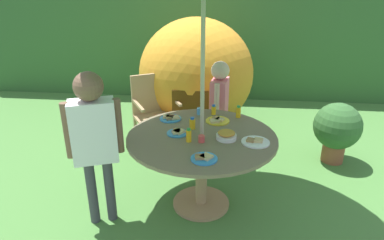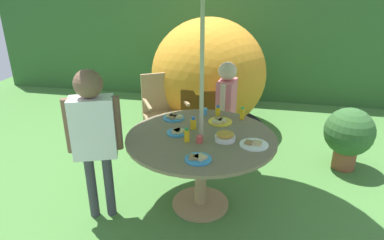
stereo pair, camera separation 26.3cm
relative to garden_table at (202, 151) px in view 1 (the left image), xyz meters
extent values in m
cube|color=#477A38|center=(0.00, 0.00, -0.60)|extent=(10.00, 10.00, 0.02)
cube|color=#33602D|center=(0.00, 3.57, 0.32)|extent=(9.00, 0.70, 1.82)
cylinder|color=tan|center=(0.00, 0.00, -0.57)|extent=(0.55, 0.55, 0.03)
cylinder|color=tan|center=(0.00, 0.00, -0.23)|extent=(0.11, 0.11, 0.71)
cylinder|color=#75664C|center=(0.00, 0.00, 0.14)|extent=(1.35, 1.35, 0.03)
cylinder|color=#B7AD8C|center=(0.00, 0.00, 0.53)|extent=(0.04, 0.04, 2.24)
cylinder|color=tan|center=(-0.75, 0.82, -0.39)|extent=(0.04, 0.04, 0.40)
cylinder|color=tan|center=(-0.34, 1.06, -0.39)|extent=(0.04, 0.04, 0.40)
cylinder|color=tan|center=(-0.96, 1.19, -0.39)|extent=(0.04, 0.04, 0.40)
cylinder|color=tan|center=(-0.55, 1.42, -0.39)|extent=(0.04, 0.04, 0.40)
cube|color=tan|center=(-0.65, 1.12, -0.17)|extent=(0.67, 0.65, 0.04)
cube|color=tan|center=(-0.76, 1.30, 0.10)|extent=(0.46, 0.28, 0.51)
cube|color=tan|center=(-0.85, 1.01, 0.05)|extent=(0.26, 0.42, 0.03)
cube|color=tan|center=(-0.45, 1.24, 0.05)|extent=(0.26, 0.42, 0.03)
ellipsoid|color=orange|center=(-0.24, 1.97, 0.20)|extent=(1.63, 1.64, 1.57)
cylinder|color=black|center=(-0.24, 1.97, -0.58)|extent=(1.67, 1.67, 0.01)
cube|color=#4B310D|center=(-0.23, 1.17, -0.16)|extent=(0.45, 0.03, 0.71)
cylinder|color=brown|center=(1.51, 1.03, -0.47)|extent=(0.26, 0.26, 0.23)
sphere|color=#33602D|center=(1.51, 1.03, -0.13)|extent=(0.55, 0.55, 0.55)
cylinder|color=#3F3F47|center=(0.14, 0.99, -0.32)|extent=(0.07, 0.07, 0.54)
cylinder|color=#3F3F47|center=(0.12, 0.86, -0.32)|extent=(0.07, 0.07, 0.54)
cube|color=#EA727F|center=(0.13, 0.93, 0.19)|extent=(0.21, 0.34, 0.46)
cylinder|color=#D8B293|center=(0.15, 1.10, 0.21)|extent=(0.06, 0.06, 0.41)
cylinder|color=#D8B293|center=(0.10, 0.75, 0.21)|extent=(0.06, 0.06, 0.41)
sphere|color=#D8B293|center=(0.13, 0.93, 0.52)|extent=(0.21, 0.21, 0.21)
cylinder|color=#3F3F47|center=(-0.94, -0.35, -0.28)|extent=(0.09, 0.09, 0.62)
cylinder|color=#3F3F47|center=(-0.79, -0.29, -0.28)|extent=(0.09, 0.09, 0.62)
cube|color=white|center=(-0.86, -0.32, 0.30)|extent=(0.41, 0.31, 0.53)
cylinder|color=brown|center=(-1.05, -0.39, 0.33)|extent=(0.07, 0.07, 0.47)
cylinder|color=brown|center=(-0.68, -0.25, 0.33)|extent=(0.07, 0.07, 0.47)
sphere|color=brown|center=(-0.86, -0.32, 0.68)|extent=(0.24, 0.24, 0.24)
cylinder|color=white|center=(0.22, -0.05, 0.18)|extent=(0.18, 0.18, 0.04)
ellipsoid|color=gold|center=(0.22, -0.05, 0.21)|extent=(0.15, 0.15, 0.04)
cylinder|color=#338CD8|center=(-0.34, 0.35, 0.16)|extent=(0.22, 0.22, 0.01)
cube|color=tan|center=(-0.30, 0.35, 0.18)|extent=(0.10, 0.10, 0.02)
cube|color=#9E7547|center=(-0.35, 0.37, 0.18)|extent=(0.10, 0.10, 0.02)
cube|color=tan|center=(-0.39, 0.36, 0.18)|extent=(0.07, 0.07, 0.02)
cube|color=#9E7547|center=(-0.35, 0.32, 0.18)|extent=(0.08, 0.08, 0.02)
cylinder|color=#338CD8|center=(-0.22, 0.02, 0.16)|extent=(0.19, 0.19, 0.01)
cube|color=tan|center=(-0.21, 0.02, 0.18)|extent=(0.12, 0.12, 0.02)
cube|color=#9E7547|center=(-0.23, 0.04, 0.18)|extent=(0.08, 0.08, 0.02)
cube|color=tan|center=(-0.24, 0.00, 0.18)|extent=(0.09, 0.09, 0.02)
cylinder|color=#338CD8|center=(0.05, -0.43, 0.16)|extent=(0.21, 0.21, 0.01)
cube|color=tan|center=(0.07, -0.43, 0.18)|extent=(0.12, 0.12, 0.02)
cube|color=#9E7547|center=(0.02, -0.44, 0.18)|extent=(0.08, 0.08, 0.02)
cylinder|color=yellow|center=(0.13, 0.34, 0.16)|extent=(0.23, 0.23, 0.01)
cube|color=tan|center=(0.15, 0.34, 0.18)|extent=(0.09, 0.09, 0.02)
cube|color=#9E7547|center=(0.11, 0.37, 0.18)|extent=(0.08, 0.08, 0.02)
cube|color=tan|center=(0.10, 0.30, 0.18)|extent=(0.11, 0.11, 0.02)
cylinder|color=white|center=(0.47, -0.09, 0.16)|extent=(0.24, 0.24, 0.01)
cube|color=tan|center=(0.49, -0.09, 0.18)|extent=(0.08, 0.08, 0.02)
cube|color=#9E7547|center=(0.43, -0.09, 0.18)|extent=(0.08, 0.08, 0.02)
cylinder|color=yellow|center=(-0.10, -0.13, 0.21)|extent=(0.05, 0.05, 0.11)
cylinder|color=green|center=(-0.10, -0.13, 0.27)|extent=(0.03, 0.03, 0.02)
cylinder|color=yellow|center=(0.33, 0.48, 0.21)|extent=(0.05, 0.05, 0.11)
cylinder|color=green|center=(0.33, 0.48, 0.27)|extent=(0.03, 0.03, 0.02)
cylinder|color=yellow|center=(-0.10, 0.14, 0.20)|extent=(0.06, 0.06, 0.10)
cylinder|color=blue|center=(-0.10, 0.14, 0.26)|extent=(0.04, 0.04, 0.02)
cylinder|color=yellow|center=(0.08, 0.53, 0.20)|extent=(0.05, 0.05, 0.09)
cylinder|color=blue|center=(0.08, 0.53, 0.25)|extent=(0.03, 0.03, 0.02)
cylinder|color=#4C99D8|center=(-0.06, 0.52, 0.19)|extent=(0.07, 0.07, 0.07)
cylinder|color=#E04C47|center=(0.01, -0.13, 0.18)|extent=(0.06, 0.06, 0.06)
camera|label=1|loc=(0.20, -2.75, 1.45)|focal=31.76mm
camera|label=2|loc=(0.46, -2.71, 1.45)|focal=31.76mm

